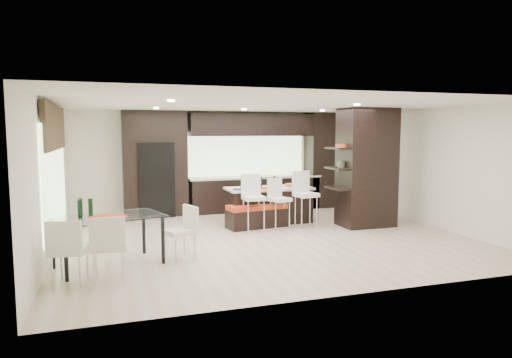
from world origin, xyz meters
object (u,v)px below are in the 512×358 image
object	(u,v)px
dining_table	(109,241)
chair_far	(70,254)
kitchen_island	(269,205)
stool_right	(306,205)
chair_near	(109,251)
stool_left	(254,208)
bench	(257,216)
stool_mid	(280,209)
floor_vase	(355,203)
chair_end	(180,236)

from	to	relation	value
dining_table	chair_far	xyz separation A→B (m)	(-0.53, -0.79, 0.04)
kitchen_island	stool_right	bearing A→B (deg)	-51.54
chair_near	dining_table	bearing A→B (deg)	92.77
chair_far	stool_left	bearing A→B (deg)	49.60
bench	dining_table	size ratio (longest dim) A/B	0.81
kitchen_island	stool_right	distance (m)	0.99
stool_right	chair_near	bearing A→B (deg)	-160.89
bench	stool_mid	bearing A→B (deg)	-44.22
floor_vase	chair_end	xyz separation A→B (m)	(-4.21, -1.49, -0.12)
chair_near	stool_mid	bearing A→B (deg)	38.35
floor_vase	stool_mid	bearing A→B (deg)	169.47
stool_right	bench	distance (m)	1.14
stool_right	chair_near	distance (m)	4.99
stool_left	stool_mid	xyz separation A→B (m)	(0.62, 0.02, -0.05)
chair_end	stool_mid	bearing A→B (deg)	-74.39
floor_vase	chair_far	bearing A→B (deg)	-158.81
chair_far	floor_vase	bearing A→B (deg)	34.77
stool_mid	chair_far	xyz separation A→B (m)	(-4.17, -2.60, -0.01)
kitchen_island	bench	distance (m)	0.63
chair_far	stool_mid	bearing A→B (deg)	45.52
kitchen_island	floor_vase	size ratio (longest dim) A/B	1.86
stool_right	bench	bearing A→B (deg)	150.24
stool_right	chair_far	world-z (taller)	stool_right
kitchen_island	chair_far	bearing A→B (deg)	-142.05
stool_right	floor_vase	distance (m)	1.13
chair_near	floor_vase	bearing A→B (deg)	25.89
stool_mid	chair_near	size ratio (longest dim) A/B	1.00
stool_right	chair_far	bearing A→B (deg)	-163.81
chair_near	bench	bearing A→B (deg)	45.12
chair_end	dining_table	bearing A→B (deg)	69.69
kitchen_island	floor_vase	world-z (taller)	floor_vase
stool_left	chair_end	xyz separation A→B (m)	(-1.87, -1.79, -0.08)
stool_mid	floor_vase	distance (m)	1.75
bench	chair_end	distance (m)	2.96
bench	chair_near	size ratio (longest dim) A/B	1.50
stool_mid	floor_vase	world-z (taller)	floor_vase
dining_table	chair_end	xyz separation A→B (m)	(1.15, 0.00, 0.02)
bench	chair_far	distance (m)	4.74
kitchen_island	dining_table	distance (m)	4.44
dining_table	chair_near	xyz separation A→B (m)	(0.00, -0.80, 0.05)
stool_right	chair_near	xyz separation A→B (m)	(-4.27, -2.58, -0.06)
kitchen_island	stool_left	size ratio (longest dim) A/B	2.02
floor_vase	stool_left	bearing A→B (deg)	172.71
bench	floor_vase	size ratio (longest dim) A/B	1.26
bench	chair_near	distance (m)	4.34
stool_right	dining_table	distance (m)	4.62
stool_left	dining_table	distance (m)	3.51
stool_left	bench	bearing A→B (deg)	61.43
kitchen_island	bench	xyz separation A→B (m)	(-0.44, -0.42, -0.16)
floor_vase	chair_end	bearing A→B (deg)	-160.53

